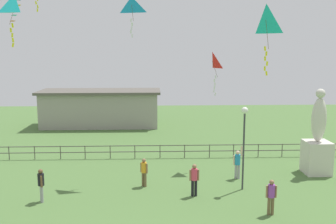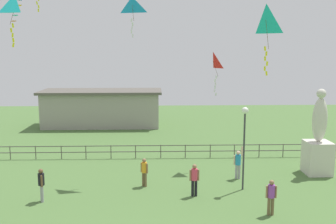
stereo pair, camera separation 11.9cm
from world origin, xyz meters
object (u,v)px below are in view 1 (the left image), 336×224
Objects in this scene: person_1 at (41,183)px; person_4 at (144,170)px; kite_4 at (132,6)px; kite_2 at (15,8)px; person_2 at (238,162)px; person_5 at (271,195)px; statue_monument at (317,145)px; lamppost at (244,130)px; kite_1 at (266,22)px; kite_3 at (212,63)px; person_0 at (194,178)px.

person_4 is (5.09, 2.02, -0.06)m from person_1.
kite_2 is at bearing -140.73° from kite_4.
person_2 reaches higher than person_5.
statue_monument reaches higher than lamppost.
kite_4 is at bearing 39.27° from kite_2.
statue_monument is 1.71× the size of kite_1.
person_4 is at bearing -168.51° from person_2.
statue_monument is 18.54m from kite_2.
kite_3 is at bearing 99.28° from kite_1.
person_5 is (3.30, -2.44, -0.02)m from person_0.
kite_3 is (-1.67, 7.56, 5.78)m from person_5.
person_2 is at bearing -7.78° from kite_4.
statue_monument reaches higher than person_0.
lamppost is 4.09m from person_5.
kite_2 reaches higher than person_0.
kite_3 reaches higher than person_4.
kite_1 is 1.11× the size of kite_3.
person_4 is 9.32m from kite_4.
person_2 is at bearing 95.03° from person_5.
kite_2 is (-11.24, 1.45, 0.72)m from kite_1.
lamppost is 2.91m from person_2.
person_2 is 0.65× the size of kite_1.
kite_4 is at bearing 156.63° from lamppost.
kite_3 is (-1.12, 4.25, 3.44)m from lamppost.
person_0 is 0.86× the size of person_2.
statue_monument is 10.29m from kite_1.
kite_3 reaches higher than person_1.
kite_3 is at bearing 102.45° from person_5.
person_0 is 1.07× the size of person_4.
person_4 is (-5.49, -1.12, -0.07)m from person_2.
kite_4 reaches higher than person_5.
person_5 is at bearing -128.18° from statue_monument.
person_1 is 0.56× the size of kite_1.
person_1 is 5.48m from person_4.
lamppost is at bearing -75.21° from kite_3.
person_4 is at bearing 146.23° from person_5.
kite_2 is 6.64m from kite_4.
person_4 is 0.96× the size of person_5.
kite_2 reaches higher than kite_1.
lamppost is 2.67× the size of person_1.
person_0 is at bearing 3.59° from person_1.
person_5 is at bearing -8.46° from kite_2.
person_2 is 5.11m from person_5.
kite_2 is at bearing 172.66° from kite_1.
person_2 is 1.18× the size of person_5.
person_4 is (-2.64, 1.53, -0.06)m from person_0.
person_1 is at bearing -138.09° from kite_4.
statue_monument is 3.12× the size of person_5.
kite_2 is 0.85× the size of kite_3.
lamppost is at bearing 8.00° from kite_2.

